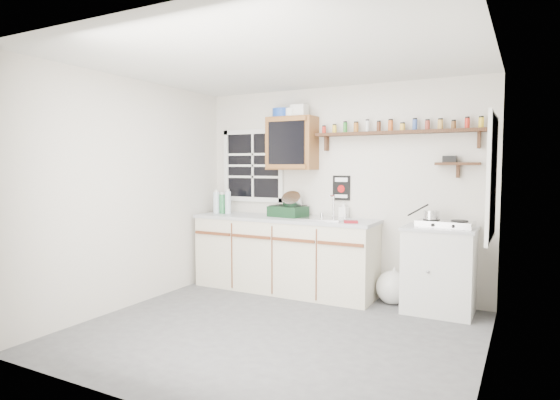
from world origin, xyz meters
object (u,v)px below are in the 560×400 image
(dish_rack, at_px, (289,208))
(hotplate, at_px, (445,224))
(upper_cabinet, at_px, (292,143))
(main_cabinet, at_px, (284,254))
(right_cabinet, at_px, (439,270))
(spice_shelf, at_px, (397,131))

(dish_rack, relative_size, hotplate, 0.81)
(upper_cabinet, bearing_deg, main_cabinet, -103.68)
(main_cabinet, distance_m, hotplate, 1.95)
(upper_cabinet, distance_m, hotplate, 2.06)
(main_cabinet, height_order, dish_rack, dish_rack)
(right_cabinet, xyz_separation_m, dish_rack, (-1.80, 0.05, 0.57))
(upper_cabinet, bearing_deg, spice_shelf, 3.08)
(right_cabinet, xyz_separation_m, spice_shelf, (-0.52, 0.19, 1.48))
(upper_cabinet, xyz_separation_m, dish_rack, (-0.00, -0.06, -0.80))
(right_cabinet, height_order, dish_rack, dish_rack)
(dish_rack, bearing_deg, upper_cabinet, 95.38)
(main_cabinet, xyz_separation_m, hotplate, (1.89, 0.01, 0.49))
(dish_rack, bearing_deg, main_cabinet, -103.29)
(upper_cabinet, distance_m, dish_rack, 0.81)
(right_cabinet, height_order, spice_shelf, spice_shelf)
(spice_shelf, bearing_deg, hotplate, -20.00)
(main_cabinet, relative_size, spice_shelf, 1.21)
(hotplate, bearing_deg, right_cabinet, 163.09)
(main_cabinet, xyz_separation_m, upper_cabinet, (0.03, 0.14, 1.36))
(hotplate, bearing_deg, spice_shelf, 163.69)
(spice_shelf, bearing_deg, main_cabinet, -170.82)
(upper_cabinet, bearing_deg, dish_rack, -92.98)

